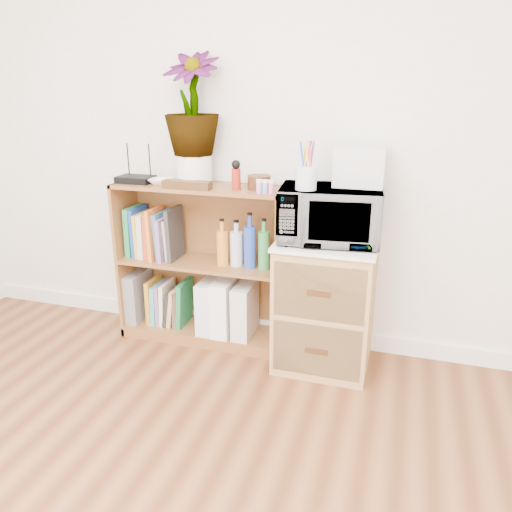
% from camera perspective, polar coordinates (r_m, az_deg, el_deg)
% --- Properties ---
extents(skirting_board, '(4.00, 0.02, 0.10)m').
position_cam_1_polar(skirting_board, '(3.15, 1.06, -8.13)').
color(skirting_board, white).
rests_on(skirting_board, ground).
extents(bookshelf, '(1.00, 0.30, 0.95)m').
position_cam_1_polar(bookshelf, '(2.97, -6.16, -1.04)').
color(bookshelf, brown).
rests_on(bookshelf, ground).
extents(wicker_unit, '(0.50, 0.45, 0.70)m').
position_cam_1_polar(wicker_unit, '(2.75, 7.90, -5.58)').
color(wicker_unit, '#9E7542').
rests_on(wicker_unit, ground).
extents(microwave, '(0.54, 0.40, 0.28)m').
position_cam_1_polar(microwave, '(2.57, 8.37, 4.71)').
color(microwave, silver).
rests_on(microwave, wicker_unit).
extents(pen_cup, '(0.10, 0.10, 0.11)m').
position_cam_1_polar(pen_cup, '(2.47, 5.76, 8.88)').
color(pen_cup, silver).
rests_on(pen_cup, microwave).
extents(small_appliance, '(0.25, 0.21, 0.20)m').
position_cam_1_polar(small_appliance, '(2.60, 11.80, 10.00)').
color(small_appliance, silver).
rests_on(small_appliance, microwave).
extents(router, '(0.20, 0.14, 0.04)m').
position_cam_1_polar(router, '(2.99, -13.58, 8.53)').
color(router, black).
rests_on(router, bookshelf).
extents(white_bowl, '(0.13, 0.13, 0.03)m').
position_cam_1_polar(white_bowl, '(2.91, -10.83, 8.36)').
color(white_bowl, white).
rests_on(white_bowl, bookshelf).
extents(plant_pot, '(0.20, 0.20, 0.17)m').
position_cam_1_polar(plant_pot, '(2.86, -7.05, 9.74)').
color(plant_pot, white).
rests_on(plant_pot, bookshelf).
extents(potted_plant, '(0.30, 0.30, 0.54)m').
position_cam_1_polar(potted_plant, '(2.82, -7.35, 16.85)').
color(potted_plant, '#2F702C').
rests_on(potted_plant, plant_pot).
extents(trinket_box, '(0.27, 0.07, 0.04)m').
position_cam_1_polar(trinket_box, '(2.76, -7.89, 8.08)').
color(trinket_box, '#341F0E').
rests_on(trinket_box, bookshelf).
extents(kokeshi_doll, '(0.05, 0.05, 0.11)m').
position_cam_1_polar(kokeshi_doll, '(2.71, -2.28, 8.77)').
color(kokeshi_doll, '#9E1F13').
rests_on(kokeshi_doll, bookshelf).
extents(wooden_bowl, '(0.13, 0.13, 0.07)m').
position_cam_1_polar(wooden_bowl, '(2.72, 0.35, 8.43)').
color(wooden_bowl, '#381F0F').
rests_on(wooden_bowl, bookshelf).
extents(paint_jars, '(0.12, 0.04, 0.06)m').
position_cam_1_polar(paint_jars, '(2.61, 1.05, 7.83)').
color(paint_jars, pink).
rests_on(paint_jars, bookshelf).
extents(file_box, '(0.09, 0.25, 0.31)m').
position_cam_1_polar(file_box, '(3.25, -13.33, -4.37)').
color(file_box, slate).
rests_on(file_box, bookshelf).
extents(magazine_holder_left, '(0.10, 0.26, 0.32)m').
position_cam_1_polar(magazine_holder_left, '(3.03, -5.21, -5.55)').
color(magazine_holder_left, silver).
rests_on(magazine_holder_left, bookshelf).
extents(magazine_holder_mid, '(0.11, 0.27, 0.33)m').
position_cam_1_polar(magazine_holder_mid, '(3.00, -3.50, -5.65)').
color(magazine_holder_mid, white).
rests_on(magazine_holder_mid, bookshelf).
extents(magazine_holder_right, '(0.10, 0.25, 0.32)m').
position_cam_1_polar(magazine_holder_right, '(2.96, -1.25, -6.11)').
color(magazine_holder_right, silver).
rests_on(magazine_holder_right, bookshelf).
extents(cookbooks, '(0.31, 0.20, 0.31)m').
position_cam_1_polar(cookbooks, '(3.05, -11.63, 2.48)').
color(cookbooks, '#228249').
rests_on(cookbooks, bookshelf).
extents(liquor_bottles, '(0.31, 0.07, 0.31)m').
position_cam_1_polar(liquor_bottles, '(2.82, -1.37, 1.53)').
color(liquor_bottles, orange).
rests_on(liquor_bottles, bookshelf).
extents(lower_books, '(0.25, 0.19, 0.29)m').
position_cam_1_polar(lower_books, '(3.16, -9.87, -5.30)').
color(lower_books, '#BF8121').
rests_on(lower_books, bookshelf).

